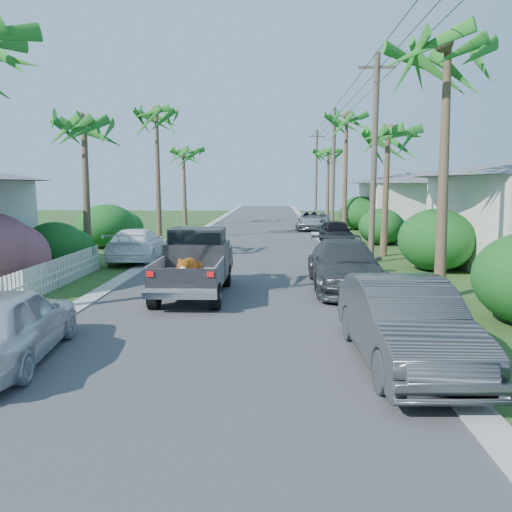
{
  "coord_description": "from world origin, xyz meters",
  "views": [
    {
      "loc": [
        1.24,
        -9.24,
        3.41
      ],
      "look_at": [
        0.74,
        4.97,
        1.4
      ],
      "focal_mm": 35.0,
      "sensor_mm": 36.0,
      "label": 1
    }
  ],
  "objects_px": {
    "parked_car_rn": "(404,324)",
    "house_right_far": "(426,203)",
    "parked_car_ln": "(5,325)",
    "palm_l_d": "(184,150)",
    "pickup_truck": "(197,262)",
    "parked_car_rm": "(345,265)",
    "palm_r_b": "(388,131)",
    "utility_pole_d": "(316,174)",
    "parked_car_lf": "(138,245)",
    "palm_r_d": "(329,151)",
    "palm_r_a": "(450,45)",
    "utility_pole_c": "(333,169)",
    "palm_r_c": "(347,116)",
    "palm_l_c": "(156,112)",
    "palm_l_b": "(83,120)",
    "parked_car_rf": "(336,232)",
    "parked_car_rd": "(313,220)",
    "utility_pole_b": "(374,158)"
  },
  "relations": [
    {
      "from": "parked_car_rn",
      "to": "house_right_far",
      "type": "distance_m",
      "value": 31.37
    },
    {
      "from": "parked_car_ln",
      "to": "palm_l_d",
      "type": "bearing_deg",
      "value": -92.08
    },
    {
      "from": "pickup_truck",
      "to": "parked_car_rm",
      "type": "xyz_separation_m",
      "value": [
        4.81,
        0.77,
        -0.22
      ]
    },
    {
      "from": "palm_r_b",
      "to": "house_right_far",
      "type": "bearing_deg",
      "value": 66.89
    },
    {
      "from": "palm_r_b",
      "to": "parked_car_rn",
      "type": "bearing_deg",
      "value": -100.85
    },
    {
      "from": "pickup_truck",
      "to": "utility_pole_d",
      "type": "relative_size",
      "value": 0.57
    },
    {
      "from": "pickup_truck",
      "to": "house_right_far",
      "type": "xyz_separation_m",
      "value": [
        14.21,
        23.62,
        1.11
      ]
    },
    {
      "from": "parked_car_lf",
      "to": "palm_l_d",
      "type": "distance_m",
      "value": 21.73
    },
    {
      "from": "parked_car_ln",
      "to": "palm_r_d",
      "type": "relative_size",
      "value": 0.55
    },
    {
      "from": "palm_r_a",
      "to": "utility_pole_c",
      "type": "bearing_deg",
      "value": 91.82
    },
    {
      "from": "palm_r_c",
      "to": "house_right_far",
      "type": "relative_size",
      "value": 1.04
    },
    {
      "from": "palm_l_c",
      "to": "utility_pole_c",
      "type": "height_order",
      "value": "palm_l_c"
    },
    {
      "from": "palm_l_c",
      "to": "house_right_far",
      "type": "xyz_separation_m",
      "value": [
        19.0,
        8.0,
        -5.79
      ]
    },
    {
      "from": "palm_l_b",
      "to": "palm_l_c",
      "type": "relative_size",
      "value": 0.8
    },
    {
      "from": "parked_car_rf",
      "to": "parked_car_ln",
      "type": "bearing_deg",
      "value": -116.62
    },
    {
      "from": "pickup_truck",
      "to": "parked_car_rm",
      "type": "relative_size",
      "value": 0.94
    },
    {
      "from": "palm_r_a",
      "to": "pickup_truck",
      "type": "bearing_deg",
      "value": 177.1
    },
    {
      "from": "utility_pole_d",
      "to": "parked_car_rd",
      "type": "bearing_deg",
      "value": -95.5
    },
    {
      "from": "parked_car_rd",
      "to": "palm_r_d",
      "type": "relative_size",
      "value": 0.66
    },
    {
      "from": "palm_r_b",
      "to": "palm_r_d",
      "type": "distance_m",
      "value": 25.01
    },
    {
      "from": "palm_l_d",
      "to": "palm_r_b",
      "type": "relative_size",
      "value": 1.07
    },
    {
      "from": "parked_car_lf",
      "to": "utility_pole_c",
      "type": "xyz_separation_m",
      "value": [
        10.54,
        14.91,
        3.86
      ]
    },
    {
      "from": "parked_car_rf",
      "to": "parked_car_rd",
      "type": "relative_size",
      "value": 0.77
    },
    {
      "from": "pickup_truck",
      "to": "palm_r_c",
      "type": "height_order",
      "value": "palm_r_c"
    },
    {
      "from": "pickup_truck",
      "to": "utility_pole_b",
      "type": "relative_size",
      "value": 0.57
    },
    {
      "from": "parked_car_lf",
      "to": "utility_pole_c",
      "type": "relative_size",
      "value": 0.56
    },
    {
      "from": "parked_car_rd",
      "to": "utility_pole_b",
      "type": "height_order",
      "value": "utility_pole_b"
    },
    {
      "from": "utility_pole_b",
      "to": "utility_pole_d",
      "type": "bearing_deg",
      "value": 90.0
    },
    {
      "from": "pickup_truck",
      "to": "house_right_far",
      "type": "bearing_deg",
      "value": 58.96
    },
    {
      "from": "parked_car_lf",
      "to": "utility_pole_d",
      "type": "xyz_separation_m",
      "value": [
        10.54,
        29.91,
        3.86
      ]
    },
    {
      "from": "parked_car_rm",
      "to": "utility_pole_b",
      "type": "xyz_separation_m",
      "value": [
        2.0,
        5.85,
        3.81
      ]
    },
    {
      "from": "parked_car_rn",
      "to": "palm_l_b",
      "type": "bearing_deg",
      "value": 129.0
    },
    {
      "from": "parked_car_rm",
      "to": "house_right_far",
      "type": "relative_size",
      "value": 0.6
    },
    {
      "from": "palm_l_b",
      "to": "palm_r_b",
      "type": "relative_size",
      "value": 1.03
    },
    {
      "from": "palm_l_c",
      "to": "parked_car_rm",
      "type": "bearing_deg",
      "value": -57.11
    },
    {
      "from": "palm_r_d",
      "to": "house_right_far",
      "type": "relative_size",
      "value": 0.89
    },
    {
      "from": "palm_l_c",
      "to": "house_right_far",
      "type": "height_order",
      "value": "palm_l_c"
    },
    {
      "from": "pickup_truck",
      "to": "palm_r_d",
      "type": "relative_size",
      "value": 0.64
    },
    {
      "from": "palm_r_c",
      "to": "parked_car_rn",
      "type": "bearing_deg",
      "value": -95.42
    },
    {
      "from": "palm_l_b",
      "to": "palm_r_d",
      "type": "distance_m",
      "value": 31.0
    },
    {
      "from": "parked_car_rf",
      "to": "parked_car_rd",
      "type": "height_order",
      "value": "parked_car_rd"
    },
    {
      "from": "palm_l_c",
      "to": "palm_r_c",
      "type": "relative_size",
      "value": 0.98
    },
    {
      "from": "palm_l_c",
      "to": "palm_l_d",
      "type": "distance_m",
      "value": 12.1
    },
    {
      "from": "parked_car_ln",
      "to": "utility_pole_c",
      "type": "relative_size",
      "value": 0.49
    },
    {
      "from": "parked_car_rn",
      "to": "palm_l_d",
      "type": "relative_size",
      "value": 0.64
    },
    {
      "from": "pickup_truck",
      "to": "parked_car_rd",
      "type": "xyz_separation_m",
      "value": [
        5.53,
        23.28,
        -0.27
      ]
    },
    {
      "from": "pickup_truck",
      "to": "parked_car_rf",
      "type": "distance_m",
      "value": 15.15
    },
    {
      "from": "house_right_far",
      "to": "utility_pole_c",
      "type": "height_order",
      "value": "utility_pole_c"
    },
    {
      "from": "palm_l_b",
      "to": "palm_r_b",
      "type": "height_order",
      "value": "palm_l_b"
    },
    {
      "from": "palm_r_a",
      "to": "utility_pole_b",
      "type": "distance_m",
      "value": 7.58
    }
  ]
}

